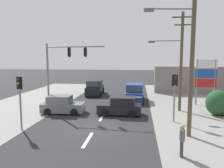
{
  "coord_description": "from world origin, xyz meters",
  "views": [
    {
      "loc": [
        2.94,
        -14.01,
        4.8
      ],
      "look_at": [
        0.67,
        4.0,
        2.58
      ],
      "focal_mm": 35.0,
      "sensor_mm": 36.0,
      "label": 1
    }
  ],
  "objects_px": {
    "utility_pole_foreground_right": "(191,43)",
    "suv_oncoming_near": "(95,88)",
    "pedestal_signal_right_kerb": "(175,90)",
    "suv_receding_far": "(134,93)",
    "shopping_plaza_sign": "(206,76)",
    "traffic_signal_mast": "(61,65)",
    "hatchback_crossing_left": "(62,105)",
    "pedestal_signal_left_kerb": "(20,94)",
    "hatchback_oncoming_mid": "(120,106)",
    "pedestrian_at_kerb": "(182,139)",
    "utility_pole_midground_right": "(179,59)"
  },
  "relations": [
    {
      "from": "traffic_signal_mast",
      "to": "suv_oncoming_near",
      "type": "height_order",
      "value": "traffic_signal_mast"
    },
    {
      "from": "suv_receding_far",
      "to": "utility_pole_foreground_right",
      "type": "bearing_deg",
      "value": -72.01
    },
    {
      "from": "pedestal_signal_left_kerb",
      "to": "suv_receding_far",
      "type": "xyz_separation_m",
      "value": [
        7.23,
        10.68,
        -1.53
      ]
    },
    {
      "from": "hatchback_oncoming_mid",
      "to": "pedestal_signal_right_kerb",
      "type": "bearing_deg",
      "value": -21.74
    },
    {
      "from": "pedestal_signal_left_kerb",
      "to": "hatchback_oncoming_mid",
      "type": "distance_m",
      "value": 7.96
    },
    {
      "from": "pedestal_signal_left_kerb",
      "to": "suv_receding_far",
      "type": "height_order",
      "value": "pedestal_signal_left_kerb"
    },
    {
      "from": "pedestal_signal_right_kerb",
      "to": "shopping_plaza_sign",
      "type": "bearing_deg",
      "value": 58.22
    },
    {
      "from": "utility_pole_foreground_right",
      "to": "suv_oncoming_near",
      "type": "bearing_deg",
      "value": 121.46
    },
    {
      "from": "utility_pole_foreground_right",
      "to": "traffic_signal_mast",
      "type": "xyz_separation_m",
      "value": [
        -9.74,
        5.15,
        -1.46
      ]
    },
    {
      "from": "traffic_signal_mast",
      "to": "pedestrian_at_kerb",
      "type": "height_order",
      "value": "traffic_signal_mast"
    },
    {
      "from": "pedestal_signal_left_kerb",
      "to": "shopping_plaza_sign",
      "type": "distance_m",
      "value": 17.19
    },
    {
      "from": "traffic_signal_mast",
      "to": "pedestrian_at_kerb",
      "type": "bearing_deg",
      "value": -42.17
    },
    {
      "from": "traffic_signal_mast",
      "to": "shopping_plaza_sign",
      "type": "xyz_separation_m",
      "value": [
        13.39,
        4.24,
        -1.16
      ]
    },
    {
      "from": "shopping_plaza_sign",
      "to": "hatchback_oncoming_mid",
      "type": "relative_size",
      "value": 1.25
    },
    {
      "from": "traffic_signal_mast",
      "to": "suv_receding_far",
      "type": "relative_size",
      "value": 1.32
    },
    {
      "from": "shopping_plaza_sign",
      "to": "suv_oncoming_near",
      "type": "relative_size",
      "value": 0.99
    },
    {
      "from": "pedestal_signal_left_kerb",
      "to": "traffic_signal_mast",
      "type": "bearing_deg",
      "value": 79.95
    },
    {
      "from": "traffic_signal_mast",
      "to": "hatchback_crossing_left",
      "type": "bearing_deg",
      "value": -69.87
    },
    {
      "from": "utility_pole_midground_right",
      "to": "pedestrian_at_kerb",
      "type": "xyz_separation_m",
      "value": [
        -1.42,
        -9.51,
        -3.77
      ]
    },
    {
      "from": "hatchback_crossing_left",
      "to": "pedestrian_at_kerb",
      "type": "xyz_separation_m",
      "value": [
        8.64,
        -7.37,
        0.22
      ]
    },
    {
      "from": "shopping_plaza_sign",
      "to": "hatchback_crossing_left",
      "type": "xyz_separation_m",
      "value": [
        -13.15,
        -4.92,
        -2.28
      ]
    },
    {
      "from": "pedestal_signal_left_kerb",
      "to": "hatchback_oncoming_mid",
      "type": "xyz_separation_m",
      "value": [
        6.21,
        4.68,
        -1.71
      ]
    },
    {
      "from": "traffic_signal_mast",
      "to": "pedestal_signal_right_kerb",
      "type": "relative_size",
      "value": 1.69
    },
    {
      "from": "suv_receding_far",
      "to": "pedestrian_at_kerb",
      "type": "bearing_deg",
      "value": -79.13
    },
    {
      "from": "utility_pole_midground_right",
      "to": "pedestal_signal_left_kerb",
      "type": "xyz_separation_m",
      "value": [
        -11.23,
        -6.7,
        -2.28
      ]
    },
    {
      "from": "pedestal_signal_left_kerb",
      "to": "suv_oncoming_near",
      "type": "bearing_deg",
      "value": 81.66
    },
    {
      "from": "shopping_plaza_sign",
      "to": "traffic_signal_mast",
      "type": "bearing_deg",
      "value": -162.42
    },
    {
      "from": "hatchback_oncoming_mid",
      "to": "hatchback_crossing_left",
      "type": "height_order",
      "value": "same"
    },
    {
      "from": "utility_pole_foreground_right",
      "to": "suv_oncoming_near",
      "type": "xyz_separation_m",
      "value": [
        -8.59,
        14.05,
        -4.72
      ]
    },
    {
      "from": "hatchback_oncoming_mid",
      "to": "utility_pole_midground_right",
      "type": "bearing_deg",
      "value": 21.85
    },
    {
      "from": "pedestal_signal_right_kerb",
      "to": "utility_pole_foreground_right",
      "type": "bearing_deg",
      "value": -83.46
    },
    {
      "from": "utility_pole_foreground_right",
      "to": "pedestrian_at_kerb",
      "type": "xyz_separation_m",
      "value": [
        -0.85,
        -2.9,
        -4.68
      ]
    },
    {
      "from": "utility_pole_foreground_right",
      "to": "pedestal_signal_right_kerb",
      "type": "relative_size",
      "value": 2.94
    },
    {
      "from": "utility_pole_foreground_right",
      "to": "suv_receding_far",
      "type": "height_order",
      "value": "utility_pole_foreground_right"
    },
    {
      "from": "shopping_plaza_sign",
      "to": "hatchback_crossing_left",
      "type": "bearing_deg",
      "value": -159.48
    },
    {
      "from": "utility_pole_midground_right",
      "to": "pedestal_signal_left_kerb",
      "type": "relative_size",
      "value": 2.44
    },
    {
      "from": "utility_pole_foreground_right",
      "to": "suv_oncoming_near",
      "type": "distance_m",
      "value": 17.13
    },
    {
      "from": "pedestal_signal_right_kerb",
      "to": "pedestal_signal_left_kerb",
      "type": "height_order",
      "value": "same"
    },
    {
      "from": "pedestal_signal_left_kerb",
      "to": "suv_oncoming_near",
      "type": "xyz_separation_m",
      "value": [
        2.07,
        14.15,
        -1.53
      ]
    },
    {
      "from": "suv_oncoming_near",
      "to": "pedestrian_at_kerb",
      "type": "xyz_separation_m",
      "value": [
        7.75,
        -16.95,
        0.04
      ]
    },
    {
      "from": "pedestal_signal_left_kerb",
      "to": "hatchback_crossing_left",
      "type": "relative_size",
      "value": 0.95
    },
    {
      "from": "suv_receding_far",
      "to": "hatchback_crossing_left",
      "type": "xyz_separation_m",
      "value": [
        -6.05,
        -6.12,
        -0.18
      ]
    },
    {
      "from": "pedestal_signal_right_kerb",
      "to": "suv_receding_far",
      "type": "bearing_deg",
      "value": 112.08
    },
    {
      "from": "hatchback_crossing_left",
      "to": "suv_receding_far",
      "type": "bearing_deg",
      "value": 45.3
    },
    {
      "from": "utility_pole_midground_right",
      "to": "pedestal_signal_left_kerb",
      "type": "distance_m",
      "value": 13.28
    },
    {
      "from": "traffic_signal_mast",
      "to": "suv_receding_far",
      "type": "distance_m",
      "value": 8.94
    },
    {
      "from": "pedestal_signal_left_kerb",
      "to": "shopping_plaza_sign",
      "type": "xyz_separation_m",
      "value": [
        14.32,
        9.49,
        0.57
      ]
    },
    {
      "from": "pedestal_signal_left_kerb",
      "to": "pedestrian_at_kerb",
      "type": "bearing_deg",
      "value": -15.95
    },
    {
      "from": "utility_pole_foreground_right",
      "to": "shopping_plaza_sign",
      "type": "distance_m",
      "value": 10.41
    },
    {
      "from": "traffic_signal_mast",
      "to": "shopping_plaza_sign",
      "type": "relative_size",
      "value": 1.3
    }
  ]
}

